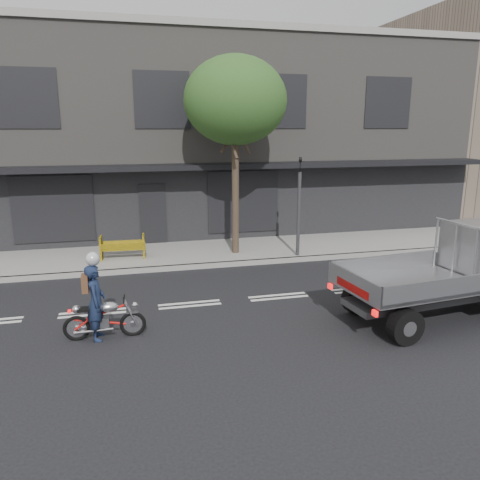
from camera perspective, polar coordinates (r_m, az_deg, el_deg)
name	(u,v)px	position (r m, az deg, el deg)	size (l,w,h in m)	color
ground	(190,305)	(12.24, -6.15, -7.84)	(80.00, 80.00, 0.00)	black
sidewalk	(172,255)	(16.66, -8.34, -1.79)	(32.00, 3.20, 0.15)	gray
kerb	(177,268)	(15.13, -7.74, -3.36)	(32.00, 0.20, 0.15)	gray
building_main	(155,137)	(22.65, -10.36, 12.25)	(26.00, 10.00, 8.00)	slate
street_tree	(235,101)	(15.94, -0.59, 16.56)	(3.40, 3.40, 6.74)	#382B21
traffic_light_pole	(299,212)	(15.95, 7.17, 3.38)	(0.12, 0.12, 3.50)	#2D2D30
motorcycle	(104,318)	(10.61, -16.19, -9.10)	(1.75, 0.51, 0.90)	black
rider	(96,302)	(10.48, -17.15, -7.28)	(0.61, 0.40, 1.66)	#16213E
flatbed_ute	(479,262)	(12.71, 27.10, -2.37)	(5.06, 2.49, 2.26)	black
construction_barrier	(123,248)	(15.92, -14.12, -0.95)	(1.49, 0.59, 0.83)	yellow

